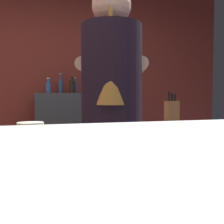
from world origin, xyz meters
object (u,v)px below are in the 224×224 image
bartender (111,116)px  bottle_hot_sauce (75,87)px  mixing_bowl (31,126)px  bottle_soy (48,87)px  knife_block (172,113)px  bottle_olive_oil (72,86)px  chefs_knife (132,127)px  bottle_vinegar (61,86)px

bartender → bottle_hot_sauce: bearing=16.7°
mixing_bowl → bottle_soy: (0.18, 1.27, 0.33)m
knife_block → bottle_olive_oil: (-0.66, 1.23, 0.26)m
knife_block → chefs_knife: knife_block is taller
mixing_bowl → chefs_knife: bearing=-9.3°
bottle_soy → bottle_olive_oil: bearing=-16.7°
mixing_bowl → bartender: bearing=-49.3°
mixing_bowl → bottle_hot_sauce: bearing=68.3°
bottle_vinegar → bottle_soy: 0.19m
bottle_soy → bottle_hot_sauce: 0.32m
chefs_knife → bottle_olive_oil: 1.39m
bottle_vinegar → bottle_olive_oil: bottle_vinegar is taller
mixing_bowl → bottle_vinegar: bearing=76.4°
knife_block → bottle_hot_sauce: 1.46m
bartender → chefs_knife: size_ratio=7.25×
bottle_soy → bartender: bearing=-81.4°
bartender → bottle_soy: bartender is taller
knife_block → chefs_knife: size_ratio=1.16×
bottle_vinegar → bottle_soy: (-0.15, -0.12, -0.03)m
bottle_soy → bottle_olive_oil: (0.28, -0.08, 0.01)m
bartender → knife_block: 0.82m
bartender → bottle_vinegar: bearing=21.8°
chefs_knife → bottle_vinegar: (-0.40, 1.51, 0.38)m
bottle_hot_sauce → bottle_olive_oil: bearing=-120.5°
mixing_bowl → bottle_hot_sauce: bottle_hot_sauce is taller
chefs_knife → bottle_hot_sauce: 1.45m
bottle_olive_oil → chefs_knife: bearing=-78.0°
bottle_vinegar → bartender: bearing=-86.5°
chefs_knife → bottle_olive_oil: bearing=88.4°
knife_block → bottle_hot_sauce: size_ratio=1.42×
bottle_olive_oil → bottle_soy: bearing=163.3°
bartender → bottle_vinegar: bartender is taller
bottle_vinegar → bottle_olive_oil: bearing=-58.4°
knife_block → bottle_vinegar: (-0.78, 1.42, 0.28)m
mixing_bowl → chefs_knife: mixing_bowl is taller
knife_block → bottle_soy: bottle_soy is taller
chefs_knife → bottle_olive_oil: bottle_olive_oil is taller
mixing_bowl → bottle_soy: size_ratio=1.02×
bottle_vinegar → bottle_soy: bottle_vinegar is taller
bartender → bottle_soy: (-0.27, 1.80, 0.23)m
knife_block → chefs_knife: bearing=-167.7°
chefs_knife → bottle_vinegar: size_ratio=0.95×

